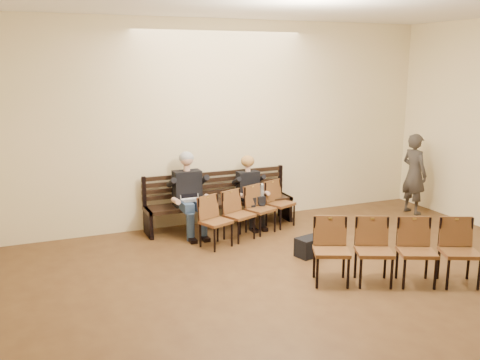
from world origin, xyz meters
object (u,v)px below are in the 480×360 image
object	(u,v)px
seated_woman	(250,195)
water_bottle	(262,196)
chair_row_front	(250,212)
bench	(220,214)
chair_row_back	(395,252)
bag	(309,247)
laptop	(192,202)
passerby	(415,168)
seated_man	(189,194)

from	to	relation	value
seated_woman	water_bottle	size ratio (longest dim) A/B	4.88
chair_row_front	bench	bearing A→B (deg)	90.86
seated_woman	chair_row_back	xyz separation A→B (m)	(0.68, -3.02, -0.11)
bag	chair_row_front	world-z (taller)	chair_row_front
laptop	passerby	distance (m)	4.26
seated_woman	passerby	size ratio (longest dim) A/B	0.62
passerby	water_bottle	bearing A→B (deg)	79.48
passerby	chair_row_front	size ratio (longest dim) A/B	0.90
chair_row_front	chair_row_back	distance (m)	2.66
bench	chair_row_back	xyz separation A→B (m)	(1.19, -3.14, 0.20)
passerby	chair_row_back	size ratio (longest dim) A/B	0.84
bench	chair_row_front	xyz separation A→B (m)	(0.28, -0.65, 0.17)
water_bottle	chair_row_back	xyz separation A→B (m)	(0.56, -2.81, -0.14)
seated_woman	laptop	xyz separation A→B (m)	(-1.11, -0.15, 0.02)
seated_woman	passerby	world-z (taller)	passerby
chair_row_front	seated_woman	bearing A→B (deg)	43.86
seated_woman	bag	distance (m)	1.78
seated_woman	water_bottle	bearing A→B (deg)	-60.03
chair_row_back	bag	bearing A→B (deg)	135.39
laptop	water_bottle	bearing A→B (deg)	-13.02
seated_man	chair_row_front	bearing A→B (deg)	-31.51
passerby	chair_row_back	world-z (taller)	passerby
bench	water_bottle	world-z (taller)	water_bottle
bench	seated_woman	distance (m)	0.61
seated_man	water_bottle	size ratio (longest dim) A/B	6.07
water_bottle	passerby	bearing A→B (deg)	-5.02
bench	seated_woman	world-z (taller)	seated_woman
bench	laptop	world-z (taller)	laptop
passerby	chair_row_front	distance (m)	3.40
bench	passerby	xyz separation A→B (m)	(3.64, -0.60, 0.64)
seated_man	seated_woman	distance (m)	1.11
laptop	chair_row_back	distance (m)	3.39
seated_man	seated_woman	xyz separation A→B (m)	(1.10, 0.00, -0.13)
bag	passerby	size ratio (longest dim) A/B	0.22
seated_man	chair_row_front	distance (m)	1.05
chair_row_front	chair_row_back	xyz separation A→B (m)	(0.92, -2.49, 0.03)
seated_woman	chair_row_front	distance (m)	0.60
chair_row_front	chair_row_back	world-z (taller)	chair_row_back
seated_woman	laptop	distance (m)	1.12
chair_row_back	chair_row_front	bearing A→B (deg)	134.54
bag	bench	bearing A→B (deg)	110.61
laptop	bag	bearing A→B (deg)	-60.70
seated_man	laptop	distance (m)	0.18
passerby	bench	bearing A→B (deg)	75.15
bag	chair_row_back	size ratio (longest dim) A/B	0.19
laptop	chair_row_back	xyz separation A→B (m)	(1.79, -2.87, -0.14)
water_bottle	bag	distance (m)	1.57
bench	bag	xyz separation A→B (m)	(0.70, -1.85, -0.08)
bag	chair_row_front	distance (m)	1.30
seated_man	laptop	world-z (taller)	seated_man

